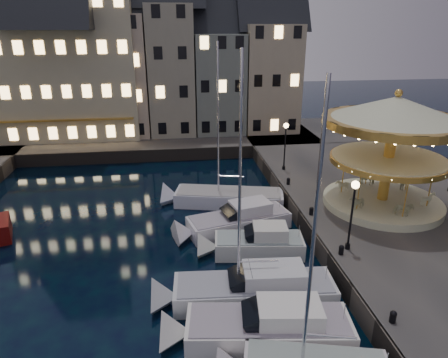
{
  "coord_description": "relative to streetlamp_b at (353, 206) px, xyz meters",
  "views": [
    {
      "loc": [
        -2.43,
        -17.73,
        13.31
      ],
      "look_at": [
        1.0,
        8.0,
        3.2
      ],
      "focal_mm": 32.0,
      "sensor_mm": 36.0,
      "label": 1
    }
  ],
  "objects": [
    {
      "name": "ground",
      "position": [
        -7.2,
        -1.0,
        -4.02
      ],
      "size": [
        160.0,
        160.0,
        0.0
      ],
      "primitive_type": "plane",
      "color": "black",
      "rests_on": "ground"
    },
    {
      "name": "quay_east",
      "position": [
        6.8,
        5.0,
        -3.37
      ],
      "size": [
        16.0,
        56.0,
        1.3
      ],
      "primitive_type": "cube",
      "color": "#474442",
      "rests_on": "ground"
    },
    {
      "name": "quay_north",
      "position": [
        -15.2,
        27.0,
        -3.37
      ],
      "size": [
        44.0,
        12.0,
        1.3
      ],
      "primitive_type": "cube",
      "color": "#474442",
      "rests_on": "ground"
    },
    {
      "name": "quaywall_e",
      "position": [
        -1.2,
        5.0,
        -3.37
      ],
      "size": [
        0.15,
        44.0,
        1.3
      ],
      "primitive_type": "cube",
      "color": "#47423A",
      "rests_on": "ground"
    },
    {
      "name": "quaywall_n",
      "position": [
        -13.2,
        21.0,
        -3.37
      ],
      "size": [
        48.0,
        0.15,
        1.3
      ],
      "primitive_type": "cube",
      "color": "#47423A",
      "rests_on": "ground"
    },
    {
      "name": "streetlamp_b",
      "position": [
        0.0,
        0.0,
        0.0
      ],
      "size": [
        0.44,
        0.44,
        4.17
      ],
      "color": "black",
      "rests_on": "quay_east"
    },
    {
      "name": "streetlamp_c",
      "position": [
        0.0,
        13.5,
        0.0
      ],
      "size": [
        0.44,
        0.44,
        4.17
      ],
      "color": "black",
      "rests_on": "quay_east"
    },
    {
      "name": "bollard_a",
      "position": [
        -0.6,
        -6.0,
        -2.41
      ],
      "size": [
        0.3,
        0.3,
        0.57
      ],
      "color": "black",
      "rests_on": "quay_east"
    },
    {
      "name": "bollard_b",
      "position": [
        -0.6,
        -0.5,
        -2.41
      ],
      "size": [
        0.3,
        0.3,
        0.57
      ],
      "color": "black",
      "rests_on": "quay_east"
    },
    {
      "name": "bollard_c",
      "position": [
        -0.6,
        4.5,
        -2.41
      ],
      "size": [
        0.3,
        0.3,
        0.57
      ],
      "color": "black",
      "rests_on": "quay_east"
    },
    {
      "name": "bollard_d",
      "position": [
        -0.6,
        10.0,
        -2.41
      ],
      "size": [
        0.3,
        0.3,
        0.57
      ],
      "color": "black",
      "rests_on": "quay_east"
    },
    {
      "name": "townhouse_na",
      "position": [
        -26.7,
        29.0,
        3.76
      ],
      "size": [
        5.5,
        8.0,
        12.8
      ],
      "color": "gray",
      "rests_on": "quay_north"
    },
    {
      "name": "townhouse_nb",
      "position": [
        -21.25,
        29.0,
        4.26
      ],
      "size": [
        6.16,
        8.0,
        13.8
      ],
      "color": "#AEA18B",
      "rests_on": "quay_north"
    },
    {
      "name": "townhouse_nc",
      "position": [
        -15.2,
        29.0,
        4.76
      ],
      "size": [
        6.82,
        8.0,
        14.8
      ],
      "color": "#B7A58D",
      "rests_on": "quay_north"
    },
    {
      "name": "townhouse_nd",
      "position": [
        -9.45,
        29.0,
        5.26
      ],
      "size": [
        5.5,
        8.0,
        15.8
      ],
      "color": "gray",
      "rests_on": "quay_north"
    },
    {
      "name": "townhouse_ne",
      "position": [
        -4.0,
        29.0,
        3.76
      ],
      "size": [
        6.16,
        8.0,
        12.8
      ],
      "color": "slate",
      "rests_on": "quay_north"
    },
    {
      "name": "townhouse_nf",
      "position": [
        2.05,
        29.0,
        4.26
      ],
      "size": [
        6.82,
        8.0,
        13.8
      ],
      "color": "tan",
      "rests_on": "quay_north"
    },
    {
      "name": "hotel_corner",
      "position": [
        -21.2,
        29.0,
        5.76
      ],
      "size": [
        17.6,
        9.0,
        16.8
      ],
      "color": "#C2BB95",
      "rests_on": "quay_north"
    },
    {
      "name": "motorboat_b",
      "position": [
        -6.19,
        -4.92,
        -3.37
      ],
      "size": [
        8.47,
        3.4,
        2.15
      ],
      "color": "white",
      "rests_on": "ground"
    },
    {
      "name": "motorboat_c",
      "position": [
        -6.27,
        -2.17,
        -3.34
      ],
      "size": [
        9.26,
        2.97,
        12.27
      ],
      "color": "silver",
      "rests_on": "ground"
    },
    {
      "name": "motorboat_d",
      "position": [
        -5.09,
        2.26,
        -3.38
      ],
      "size": [
        6.52,
        2.77,
        2.15
      ],
      "color": "silver",
      "rests_on": "ground"
    },
    {
      "name": "motorboat_e",
      "position": [
        -5.77,
        5.34,
        -3.38
      ],
      "size": [
        8.09,
        4.11,
        2.15
      ],
      "color": "silver",
      "rests_on": "ground"
    },
    {
      "name": "motorboat_f",
      "position": [
        -6.02,
        9.74,
        -3.49
      ],
      "size": [
        9.48,
        4.42,
        12.58
      ],
      "color": "silver",
      "rests_on": "ground"
    },
    {
      "name": "carousel",
      "position": [
        4.86,
        5.29,
        2.65
      ],
      "size": [
        9.31,
        9.31,
        8.15
      ],
      "color": "beige",
      "rests_on": "quay_east"
    }
  ]
}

